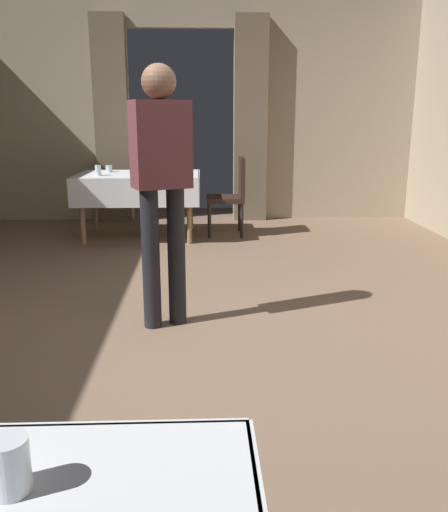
{
  "coord_description": "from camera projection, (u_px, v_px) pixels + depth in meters",
  "views": [
    {
      "loc": [
        0.27,
        -3.33,
        1.41
      ],
      "look_at": [
        0.43,
        0.67,
        0.36
      ],
      "focal_mm": 37.89,
      "sensor_mm": 36.0,
      "label": 1
    }
  ],
  "objects": [
    {
      "name": "person_waiter_by_doorway",
      "position": [
        161.0,
        176.0,
        3.5
      ],
      "size": [
        0.42,
        0.34,
        1.72
      ],
      "color": "black",
      "rests_on": "ground"
    },
    {
      "name": "glass_near_c",
      "position": [
        8.0,
        465.0,
        0.96
      ],
      "size": [
        0.08,
        0.08,
        0.11
      ],
      "primitive_type": "cylinder",
      "color": "silver",
      "rests_on": "dining_table_near"
    },
    {
      "name": "glass_mid_b",
      "position": [
        180.0,
        171.0,
        6.02
      ],
      "size": [
        0.08,
        0.08,
        0.11
      ],
      "primitive_type": "cylinder",
      "color": "silver",
      "rests_on": "dining_table_mid"
    },
    {
      "name": "ground",
      "position": [
        163.0,
        335.0,
        3.56
      ],
      "size": [
        10.08,
        10.08,
        0.0
      ],
      "primitive_type": "plane",
      "color": "#7A604C"
    },
    {
      "name": "wall_back",
      "position": [
        182.0,
        106.0,
        7.22
      ],
      "size": [
        6.4,
        0.27,
        3.0
      ],
      "color": "tan",
      "rests_on": "ground"
    },
    {
      "name": "dining_table_mid",
      "position": [
        139.0,
        182.0,
        6.28
      ],
      "size": [
        1.42,
        0.98,
        0.75
      ],
      "color": "olive",
      "rests_on": "ground"
    },
    {
      "name": "chair_mid_right",
      "position": [
        232.0,
        192.0,
        6.45
      ],
      "size": [
        0.44,
        0.44,
        0.93
      ],
      "color": "black",
      "rests_on": "ground"
    },
    {
      "name": "glass_mid_d",
      "position": [
        98.0,
        170.0,
        6.04
      ],
      "size": [
        0.07,
        0.07,
        0.12
      ],
      "primitive_type": "cylinder",
      "color": "silver",
      "rests_on": "dining_table_mid"
    },
    {
      "name": "glass_mid_c",
      "position": [
        109.0,
        169.0,
        6.43
      ],
      "size": [
        0.08,
        0.08,
        0.08
      ],
      "primitive_type": "cylinder",
      "color": "silver",
      "rests_on": "dining_table_mid"
    },
    {
      "name": "flower_vase_mid",
      "position": [
        138.0,
        164.0,
        6.5
      ],
      "size": [
        0.07,
        0.07,
        0.17
      ],
      "color": "silver",
      "rests_on": "dining_table_mid"
    }
  ]
}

